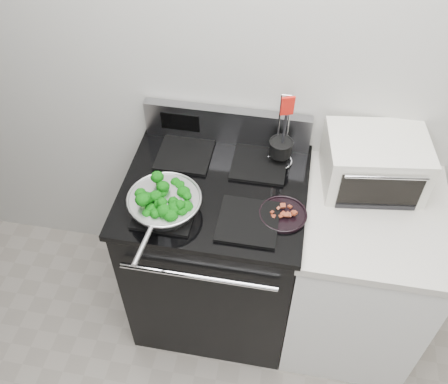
% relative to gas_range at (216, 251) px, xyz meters
% --- Properties ---
extents(back_wall, '(4.00, 0.02, 2.70)m').
position_rel_gas_range_xyz_m(back_wall, '(0.30, 0.34, 0.86)').
color(back_wall, '#B9B7B0').
rests_on(back_wall, ground).
extents(gas_range, '(0.79, 0.69, 1.13)m').
position_rel_gas_range_xyz_m(gas_range, '(0.00, 0.00, 0.00)').
color(gas_range, black).
rests_on(gas_range, floor).
extents(counter, '(0.62, 0.68, 0.92)m').
position_rel_gas_range_xyz_m(counter, '(0.68, -0.00, -0.03)').
color(counter, white).
rests_on(counter, floor).
extents(skillet, '(0.30, 0.48, 0.07)m').
position_rel_gas_range_xyz_m(skillet, '(-0.17, -0.17, 0.51)').
color(skillet, silver).
rests_on(skillet, gas_range).
extents(broccoli_pile, '(0.24, 0.24, 0.08)m').
position_rel_gas_range_xyz_m(broccoli_pile, '(-0.17, -0.17, 0.53)').
color(broccoli_pile, '#043307').
rests_on(broccoli_pile, skillet).
extents(bacon_plate, '(0.20, 0.20, 0.04)m').
position_rel_gas_range_xyz_m(bacon_plate, '(0.30, -0.11, 0.48)').
color(bacon_plate, black).
rests_on(bacon_plate, gas_range).
extents(utensil_holder, '(0.12, 0.12, 0.36)m').
position_rel_gas_range_xyz_m(utensil_holder, '(0.26, 0.20, 0.53)').
color(utensil_holder, silver).
rests_on(utensil_holder, gas_range).
extents(toaster_oven, '(0.45, 0.37, 0.24)m').
position_rel_gas_range_xyz_m(toaster_oven, '(0.65, 0.17, 0.55)').
color(toaster_oven, white).
rests_on(toaster_oven, counter).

